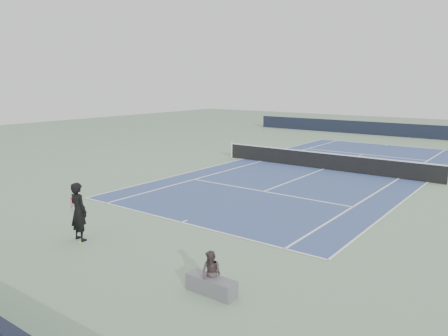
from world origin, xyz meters
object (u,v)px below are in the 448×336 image
Objects in this scene: tennis_ball at (80,243)px; tennis_player at (79,211)px; tennis_net at (324,160)px; spectator_bench at (211,279)px.

tennis_player is at bearing 143.24° from tennis_ball.
tennis_ball is at bearing -36.76° from tennis_player.
tennis_net is 10.10× the size of spectator_bench.
spectator_bench is (5.19, -0.08, 0.32)m from tennis_ball.
tennis_net is 15.87m from spectator_bench.
tennis_player reaches higher than tennis_ball.
tennis_player is 5.52m from spectator_bench.
tennis_player is 1.45× the size of spectator_bench.
spectator_bench is at bearing -0.88° from tennis_ball.
tennis_ball is 0.06× the size of spectator_bench.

